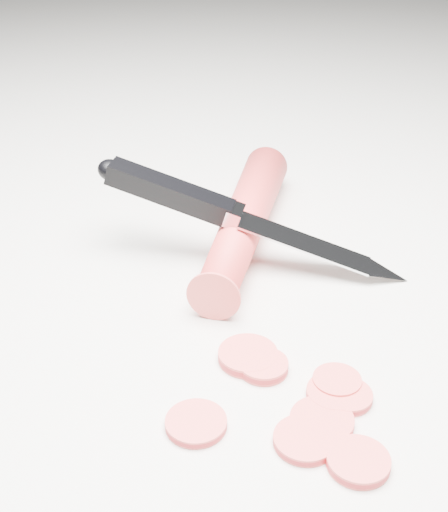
{
  "coord_description": "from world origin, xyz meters",
  "views": [
    {
      "loc": [
        -0.07,
        -0.39,
        0.3
      ],
      "look_at": [
        -0.04,
        0.06,
        0.02
      ],
      "focal_mm": 50.0,
      "sensor_mm": 36.0,
      "label": 1
    }
  ],
  "objects": [
    {
      "name": "ground",
      "position": [
        0.0,
        0.0,
        0.0
      ],
      "size": [
        2.4,
        2.4,
        0.0
      ],
      "primitive_type": "plane",
      "color": "silver",
      "rests_on": "ground"
    },
    {
      "name": "carrot_slice_3",
      "position": [
        0.02,
        -0.06,
        0.0
      ],
      "size": [
        0.03,
        0.03,
        0.01
      ],
      "primitive_type": "cylinder",
      "color": "#E94340",
      "rests_on": "ground"
    },
    {
      "name": "carrot_slice_1",
      "position": [
        -0.01,
        -0.11,
        0.0
      ],
      "size": [
        0.04,
        0.04,
        0.01
      ],
      "primitive_type": "cylinder",
      "color": "#E94340",
      "rests_on": "ground"
    },
    {
      "name": "carrot",
      "position": [
        -0.02,
        0.11,
        0.02
      ],
      "size": [
        0.09,
        0.22,
        0.03
      ],
      "primitive_type": "cylinder",
      "rotation": [
        1.57,
        0.0,
        -0.29
      ],
      "color": "red",
      "rests_on": "ground"
    },
    {
      "name": "kitchen_knife",
      "position": [
        -0.02,
        0.08,
        0.04
      ],
      "size": [
        0.25,
        0.09,
        0.08
      ],
      "primitive_type": null,
      "color": "#B8BBBF",
      "rests_on": "ground"
    },
    {
      "name": "carrot_slice_8",
      "position": [
        -0.03,
        -0.04,
        0.0
      ],
      "size": [
        0.04,
        0.04,
        0.01
      ],
      "primitive_type": "cylinder",
      "color": "#E94340",
      "rests_on": "ground"
    },
    {
      "name": "carrot_slice_0",
      "position": [
        -0.07,
        -0.09,
        0.0
      ],
      "size": [
        0.04,
        0.04,
        0.01
      ],
      "primitive_type": "cylinder",
      "color": "#E94340",
      "rests_on": "ground"
    },
    {
      "name": "carrot_slice_5",
      "position": [
        -0.02,
        -0.05,
        0.0
      ],
      "size": [
        0.03,
        0.03,
        0.01
      ],
      "primitive_type": "cylinder",
      "color": "#E94340",
      "rests_on": "ground"
    },
    {
      "name": "carrot_slice_6",
      "position": [
        0.02,
        -0.13,
        0.0
      ],
      "size": [
        0.04,
        0.04,
        0.01
      ],
      "primitive_type": "cylinder",
      "color": "#E94340",
      "rests_on": "ground"
    },
    {
      "name": "carrot_slice_2",
      "position": [
        0.03,
        -0.08,
        0.0
      ],
      "size": [
        0.03,
        0.03,
        0.01
      ],
      "primitive_type": "cylinder",
      "color": "#E94340",
      "rests_on": "ground"
    },
    {
      "name": "carrot_slice_4",
      "position": [
        0.02,
        -0.07,
        0.0
      ],
      "size": [
        0.03,
        0.03,
        0.01
      ],
      "primitive_type": "cylinder",
      "color": "#E94340",
      "rests_on": "ground"
    },
    {
      "name": "carrot_slice_7",
      "position": [
        0.01,
        -0.1,
        0.0
      ],
      "size": [
        0.04,
        0.04,
        0.01
      ],
      "primitive_type": "cylinder",
      "color": "#E94340",
      "rests_on": "ground"
    }
  ]
}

